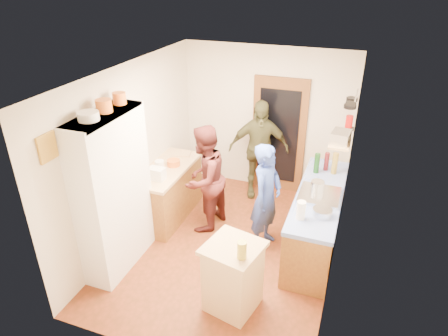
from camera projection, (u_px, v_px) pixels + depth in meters
The scene contains 44 objects.
floor at pixel (228, 247), 5.98m from camera, with size 3.00×4.00×0.02m, color maroon.
ceiling at pixel (229, 72), 4.78m from camera, with size 3.00×4.00×0.02m, color silver.
wall_back at pixel (266, 120), 7.06m from camera, with size 3.00×0.02×2.60m, color beige.
wall_front at pixel (156, 263), 3.70m from camera, with size 3.00×0.02×2.60m, color beige.
wall_left at pixel (131, 153), 5.84m from camera, with size 0.02×4.00×2.60m, color beige.
wall_right at pixel (344, 188), 4.92m from camera, with size 0.02×4.00×2.60m, color beige.
door_frame at pixel (278, 136), 7.07m from camera, with size 0.95×0.06×2.10m, color brown.
door_glass at pixel (278, 137), 7.04m from camera, with size 0.70×0.02×1.70m, color black.
hutch_body at pixel (114, 194), 5.20m from camera, with size 0.40×1.20×2.20m, color white.
hutch_top_shelf at pixel (102, 115), 4.71m from camera, with size 0.40×1.14×0.04m, color white.
plate_stack at pixel (88, 116), 4.47m from camera, with size 0.24×0.24×0.10m, color white.
orange_pot_a at pixel (104, 106), 4.70m from camera, with size 0.19×0.19×0.15m, color orange.
orange_pot_b at pixel (119, 98), 4.98m from camera, with size 0.17×0.17×0.15m, color orange.
left_counter_base at pixel (168, 193), 6.52m from camera, with size 0.60×1.40×0.85m, color olive.
left_counter_top at pixel (166, 169), 6.32m from camera, with size 0.64×1.44×0.05m, color #D5B377.
toaster at pixel (157, 174), 5.92m from camera, with size 0.25×0.16×0.18m, color white.
kettle at pixel (160, 165), 6.19m from camera, with size 0.14×0.14×0.16m, color white.
orange_bowl at pixel (174, 163), 6.35m from camera, with size 0.21×0.21×0.09m, color orange.
chopping_board at pixel (182, 154), 6.73m from camera, with size 0.30×0.22×0.03m, color #D5B377.
right_counter_base at pixel (317, 221), 5.84m from camera, with size 0.60×2.20×0.84m, color olive.
right_counter_top at pixel (320, 194), 5.63m from camera, with size 0.62×2.22×0.06m, color #0C37BF.
hob at pixel (319, 195), 5.52m from camera, with size 0.55×0.58×0.04m, color silver.
pot_on_hob at pixel (318, 185), 5.59m from camera, with size 0.19×0.19×0.12m, color silver.
bottle_a at pixel (317, 163), 6.08m from camera, with size 0.08×0.08×0.32m, color #143F14.
bottle_b at pixel (327, 162), 6.16m from camera, with size 0.07×0.07×0.29m, color #591419.
bottle_c at pixel (335, 163), 6.05m from camera, with size 0.09×0.09×0.34m, color olive.
paper_towel at pixel (301, 210), 4.99m from camera, with size 0.11×0.11×0.25m, color white.
mixing_bowl at pixel (322, 212), 5.08m from camera, with size 0.25×0.25×0.10m, color silver.
island_base at pixel (233, 278), 4.75m from camera, with size 0.55×0.55×0.86m, color #D5B377.
island_top at pixel (233, 248), 4.55m from camera, with size 0.62×0.62×0.05m, color #D5B377.
cutting_board at pixel (232, 243), 4.60m from camera, with size 0.35×0.28×0.02m, color white.
oil_jar at pixel (242, 250), 4.31m from camera, with size 0.11×0.11×0.21m, color #AD9E2D.
pan_rail at pixel (356, 95), 5.87m from camera, with size 0.02×0.02×0.65m, color silver.
pan_hang_a at pixel (350, 106), 5.80m from camera, with size 0.18×0.18×0.05m, color black.
pan_hang_b at pixel (351, 104), 5.98m from camera, with size 0.16×0.16×0.05m, color black.
pan_hang_c at pixel (352, 99), 6.14m from camera, with size 0.17×0.17×0.05m, color black.
wall_shelf at pixel (340, 143), 5.16m from camera, with size 0.26×0.42×0.03m, color #D5B377.
radio at pixel (341, 137), 5.12m from camera, with size 0.22×0.30×0.15m, color silver.
ext_bracket at pixel (352, 129), 6.29m from camera, with size 0.06×0.10×0.04m, color black.
fire_extinguisher at pixel (349, 125), 6.28m from camera, with size 0.11×0.11×0.32m, color red.
picture_frame at pixel (47, 147), 4.19m from camera, with size 0.03×0.25×0.30m, color gold.
person_hob at pixel (267, 198), 5.64m from camera, with size 0.59×0.39×1.62m, color #2E46A1.
person_left at pixel (207, 178), 6.08m from camera, with size 0.83×0.65×1.71m, color #4D1E1C.
person_back at pixel (259, 150), 6.93m from camera, with size 1.04×0.43×1.78m, color #414124.
Camera 1 is at (1.58, -4.51, 3.77)m, focal length 32.00 mm.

